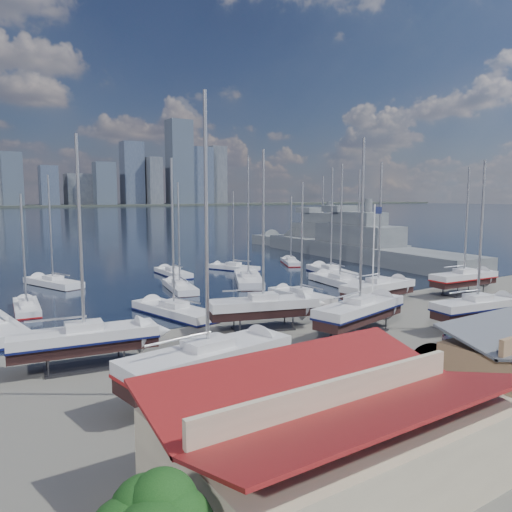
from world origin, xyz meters
TOP-DOWN VIEW (x-y plane):
  - ground at (0.00, -10.00)m, footprint 1400.00×1400.00m
  - shed_red at (-18.00, -26.00)m, footprint 14.70×9.45m
  - sailboat_cradle_0 at (-23.00, -6.14)m, footprint 10.18×4.13m
  - sailboat_cradle_1 at (-18.14, -15.06)m, footprint 11.40×4.55m
  - sailboat_cradle_2 at (-6.94, -4.54)m, footprint 10.11×5.45m
  - sailboat_cradle_3 at (-0.98, -10.54)m, footprint 10.74×5.20m
  - sailboat_cradle_4 at (8.52, -3.86)m, footprint 9.57×3.21m
  - sailboat_cradle_5 at (9.13, -15.08)m, footprint 9.49×3.86m
  - sailboat_cradle_6 at (22.26, -4.91)m, footprint 9.59×3.32m
  - sailboat_moored_1 at (-23.44, 14.80)m, footprint 3.28×8.69m
  - sailboat_moored_2 at (-18.04, 28.48)m, footprint 6.05×10.49m
  - sailboat_moored_3 at (-11.54, 4.43)m, footprint 5.26×11.27m
  - sailboat_moored_4 at (-5.33, 16.47)m, footprint 4.52×9.74m
  - sailboat_moored_5 at (-1.17, 27.80)m, footprint 2.94×9.41m
  - sailboat_moored_6 at (4.01, 3.64)m, footprint 3.00×9.51m
  - sailboat_moored_7 at (4.65, 15.94)m, footprint 8.57×12.05m
  - sailboat_moored_8 at (9.30, 27.63)m, footprint 5.88×9.04m
  - sailboat_moored_9 at (14.10, 7.99)m, footprint 4.82×11.49m
  - sailboat_moored_10 at (19.02, 15.25)m, footprint 5.94×11.66m
  - sailboat_moored_11 at (21.32, 28.12)m, footprint 5.86×8.48m
  - naval_ship_east at (36.61, 27.21)m, footprint 14.14×54.00m
  - naval_ship_west at (42.06, 43.72)m, footprint 11.51×41.42m
  - car_a at (-15.48, -19.44)m, footprint 3.41×4.99m
  - car_b at (-1.81, -19.18)m, footprint 4.31×1.99m
  - car_c at (4.71, -19.31)m, footprint 2.87×5.15m
  - car_d at (2.69, -18.70)m, footprint 2.78×4.99m
  - flagpole at (2.94, -8.34)m, footprint 0.99×0.12m

SIDE VIEW (x-z plane):
  - ground at x=0.00m, z-range 0.00..0.00m
  - sailboat_moored_6 at x=4.01m, z-range -6.73..7.34m
  - sailboat_moored_5 at x=-1.17m, z-range -6.66..7.28m
  - sailboat_moored_8 at x=9.30m, z-range -6.28..6.89m
  - sailboat_moored_1 at x=-23.44m, z-range -6.03..6.65m
  - sailboat_moored_3 at x=-11.54m, z-range -7.82..8.44m
  - sailboat_moored_11 at x=21.32m, z-range -5.92..6.54m
  - sailboat_moored_10 at x=19.02m, z-range -8.09..8.70m
  - sailboat_moored_2 at x=-18.04m, z-range -7.32..7.97m
  - sailboat_moored_4 at x=-5.33m, z-range -6.77..7.42m
  - sailboat_moored_9 at x=14.10m, z-range -8.09..8.74m
  - sailboat_moored_7 at x=4.65m, z-range -8.65..9.30m
  - car_c at x=4.71m, z-range 0.00..1.36m
  - car_d at x=2.69m, z-range 0.00..1.37m
  - car_b at x=-1.81m, z-range 0.00..1.37m
  - car_a at x=-15.48m, z-range 0.00..1.58m
  - naval_ship_west at x=42.06m, z-range -7.18..10.51m
  - naval_ship_east at x=36.61m, z-range -7.73..11.08m
  - sailboat_cradle_5 at x=9.13m, z-range -5.47..9.51m
  - sailboat_cradle_6 at x=22.26m, z-range -5.61..9.68m
  - sailboat_cradle_4 at x=8.52m, z-range -5.67..9.77m
  - sailboat_cradle_0 at x=-23.00m, z-range -5.92..10.06m
  - sailboat_cradle_2 at x=-6.94m, z-range -5.88..10.02m
  - sailboat_cradle_3 at x=-0.98m, z-range -6.23..10.44m
  - sailboat_cradle_1 at x=-18.14m, z-range -6.73..11.05m
  - shed_red at x=-18.00m, z-range 0.07..4.57m
  - flagpole at x=2.94m, z-range 0.79..11.93m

